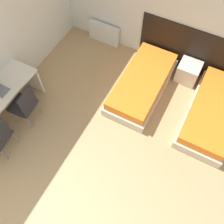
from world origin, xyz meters
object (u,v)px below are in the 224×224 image
Objects in this scene: nightstand at (188,72)px; chair_near_laptop at (25,104)px; bed_near_door at (212,113)px; bed_near_window at (142,84)px.

nightstand is 0.48× the size of chair_near_laptop.
nightstand reaches higher than bed_near_door.
nightstand is (0.73, 0.73, 0.02)m from bed_near_window.
bed_near_door is 3.49m from chair_near_laptop.
bed_near_window is 1.00× the size of bed_near_door.
chair_near_laptop reaches higher than bed_near_door.
bed_near_door is 4.28× the size of nightstand.
bed_near_window is at bearing -135.13° from nightstand.
bed_near_door is at bearing 23.49° from chair_near_laptop.
bed_near_window is at bearing 40.85° from chair_near_laptop.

